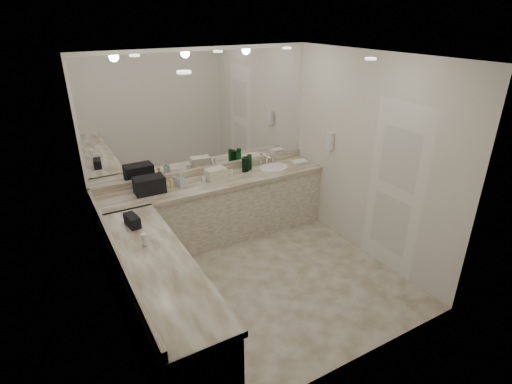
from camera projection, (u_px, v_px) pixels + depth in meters
floor at (259, 280)px, 4.88m from camera, size 3.20×3.20×0.00m
ceiling at (260, 58)px, 3.81m from camera, size 3.20×3.20×0.00m
wall_back at (205, 146)px, 5.53m from camera, size 3.20×0.02×2.60m
wall_left at (107, 217)px, 3.62m from camera, size 0.02×3.00×2.60m
wall_right at (368, 158)px, 5.07m from camera, size 0.02×3.00×2.60m
vanity_back_base at (216, 211)px, 5.65m from camera, size 3.20×0.60×0.84m
vanity_back_top at (215, 182)px, 5.46m from camera, size 3.20×0.64×0.06m
vanity_left_base at (159, 302)px, 3.88m from camera, size 0.60×2.40×0.84m
vanity_left_top at (155, 263)px, 3.70m from camera, size 0.64×2.42×0.06m
backsplash_back at (207, 170)px, 5.66m from camera, size 3.20×0.04×0.10m
backsplash_left at (115, 249)px, 3.77m from camera, size 0.04×3.00×0.10m
mirror_back at (203, 112)px, 5.32m from camera, size 3.12×0.01×1.55m
mirror_left at (100, 168)px, 3.43m from camera, size 0.01×2.92×1.55m
sink at (274, 168)px, 5.89m from camera, size 0.44×0.44×0.03m
faucet at (266, 159)px, 6.02m from camera, size 0.24×0.16×0.14m
wall_phone at (330, 141)px, 5.58m from camera, size 0.06×0.10×0.24m
door at (395, 190)px, 4.77m from camera, size 0.02×0.82×2.10m
black_toiletry_bag at (149, 185)px, 5.03m from camera, size 0.38×0.24×0.21m
black_bag_spill at (132, 220)px, 4.26m from camera, size 0.14×0.25×0.13m
cream_cosmetic_case at (216, 174)px, 5.45m from camera, size 0.30×0.21×0.16m
hand_towel at (300, 162)px, 6.05m from camera, size 0.23×0.17×0.04m
lotion_left at (144, 240)px, 3.89m from camera, size 0.05×0.05×0.13m
soap_bottle_a at (152, 186)px, 5.04m from camera, size 0.09×0.09×0.19m
soap_bottle_b at (181, 180)px, 5.20m from camera, size 0.11×0.11×0.19m
soap_bottle_c at (210, 174)px, 5.44m from camera, size 0.12×0.12×0.15m
green_bottle_0 at (244, 164)px, 5.74m from camera, size 0.07×0.07×0.20m
green_bottle_1 at (246, 165)px, 5.71m from camera, size 0.06×0.06×0.20m
green_bottle_2 at (244, 165)px, 5.69m from camera, size 0.06×0.06×0.21m
green_bottle_3 at (249, 162)px, 5.79m from camera, size 0.07×0.07×0.22m
green_bottle_4 at (245, 163)px, 5.76m from camera, size 0.07×0.07×0.20m
amenity_bottle_0 at (138, 192)px, 4.99m from camera, size 0.06×0.06×0.09m
amenity_bottle_1 at (204, 180)px, 5.37m from camera, size 0.06×0.06×0.07m
amenity_bottle_2 at (222, 173)px, 5.58m from camera, size 0.04×0.04×0.07m
amenity_bottle_3 at (175, 181)px, 5.27m from camera, size 0.04×0.04×0.12m
amenity_bottle_4 at (232, 173)px, 5.55m from camera, size 0.04×0.04×0.10m
amenity_bottle_5 at (171, 184)px, 5.18m from camera, size 0.04×0.04×0.12m
amenity_bottle_6 at (156, 187)px, 5.16m from camera, size 0.05×0.05×0.06m
amenity_bottle_7 at (208, 175)px, 5.46m from camera, size 0.05×0.05×0.13m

